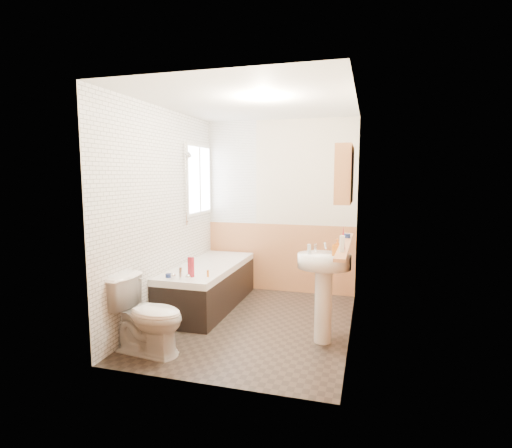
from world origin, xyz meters
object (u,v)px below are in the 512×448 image
(sink, at_px, (324,280))
(pine_shelf, at_px, (345,245))
(toilet, at_px, (147,316))
(medicine_cabinet, at_px, (344,174))
(bathtub, at_px, (209,284))

(sink, bearing_deg, pine_shelf, -2.03)
(toilet, relative_size, medicine_cabinet, 1.20)
(medicine_cabinet, bearing_deg, pine_shelf, -59.30)
(bathtub, bearing_deg, medicine_cabinet, -20.25)
(sink, height_order, pine_shelf, sink)
(bathtub, bearing_deg, sink, -24.75)
(sink, height_order, medicine_cabinet, medicine_cabinet)
(bathtub, height_order, sink, sink)
(medicine_cabinet, bearing_deg, bathtub, 159.75)
(pine_shelf, height_order, medicine_cabinet, medicine_cabinet)
(toilet, xyz_separation_m, pine_shelf, (1.80, 0.75, 0.65))
(bathtub, xyz_separation_m, medicine_cabinet, (1.74, -0.64, 1.43))
(bathtub, xyz_separation_m, sink, (1.57, -0.72, 0.37))
(bathtub, xyz_separation_m, pine_shelf, (1.77, -0.69, 0.73))
(toilet, relative_size, pine_shelf, 0.50)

